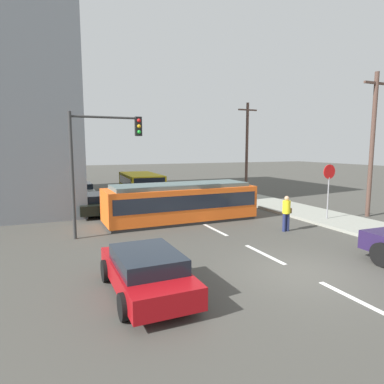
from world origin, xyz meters
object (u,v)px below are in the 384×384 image
stop_sign (329,180)px  utility_pole_mid (247,146)px  pedestrian_crossing (286,211)px  parked_sedan_furthest (69,183)px  traffic_light_mast (100,151)px  parked_sedan_far (81,190)px  utility_pole_near (372,143)px  city_bus (141,184)px  parked_sedan_near (146,271)px  parked_sedan_mid (93,203)px  streetcar_tram (181,202)px

stop_sign → utility_pole_mid: (2.26, 11.65, 1.83)m
pedestrian_crossing → stop_sign: (3.44, 0.92, 1.25)m
parked_sedan_furthest → traffic_light_mast: bearing=-88.3°
pedestrian_crossing → stop_sign: 3.77m
parked_sedan_far → utility_pole_near: utility_pole_near is taller
city_bus → pedestrian_crossing: 13.67m
stop_sign → parked_sedan_near: bearing=-156.4°
parked_sedan_mid → traffic_light_mast: bearing=-92.4°
streetcar_tram → utility_pole_mid: utility_pole_mid is taller
streetcar_tram → traffic_light_mast: size_ratio=1.49×
parked_sedan_near → parked_sedan_mid: bearing=90.0°
utility_pole_near → city_bus: bearing=129.5°
parked_sedan_far → utility_pole_near: 20.23m
parked_sedan_furthest → parked_sedan_mid: bearing=-86.4°
pedestrian_crossing → traffic_light_mast: size_ratio=0.31×
streetcar_tram → utility_pole_mid: 13.13m
parked_sedan_mid → parked_sedan_furthest: bearing=93.6°
traffic_light_mast → pedestrian_crossing: bearing=-16.9°
parked_sedan_far → stop_sign: 17.92m
pedestrian_crossing → utility_pole_near: utility_pole_near is taller
streetcar_tram → city_bus: (0.20, 9.23, 0.03)m
parked_sedan_furthest → utility_pole_mid: bearing=-28.7°
streetcar_tram → parked_sedan_mid: 5.67m
pedestrian_crossing → parked_sedan_furthest: size_ratio=0.40×
parked_sedan_furthest → stop_sign: bearing=-58.3°
pedestrian_crossing → parked_sedan_near: bearing=-153.0°
parked_sedan_near → utility_pole_near: (14.32, 4.95, 3.54)m
stop_sign → pedestrian_crossing: bearing=-165.0°
parked_sedan_near → pedestrian_crossing: bearing=27.0°
parked_sedan_mid → parked_sedan_furthest: 12.48m
utility_pole_mid → traffic_light_mast: bearing=-143.6°
streetcar_tram → stop_sign: 7.90m
city_bus → traffic_light_mast: (-4.47, -10.76, 2.69)m
parked_sedan_mid → utility_pole_near: bearing=-25.9°
parked_sedan_mid → parked_sedan_furthest: size_ratio=1.04×
streetcar_tram → parked_sedan_near: 8.93m
streetcar_tram → stop_sign: (7.20, -3.05, 1.15)m
stop_sign → utility_pole_near: 3.65m
streetcar_tram → parked_sedan_near: size_ratio=1.97×
pedestrian_crossing → traffic_light_mast: traffic_light_mast is taller
stop_sign → utility_pole_near: size_ratio=0.36×
utility_pole_near → utility_pole_mid: size_ratio=1.04×
stop_sign → traffic_light_mast: bearing=172.5°
parked_sedan_far → utility_pole_near: bearing=-43.4°
pedestrian_crossing → utility_pole_mid: 14.14m
parked_sedan_mid → traffic_light_mast: 6.33m
streetcar_tram → parked_sedan_furthest: streetcar_tram is taller
pedestrian_crossing → traffic_light_mast: (-8.03, 2.44, 2.82)m
stop_sign → utility_pole_mid: bearing=79.0°
streetcar_tram → parked_sedan_mid: bearing=135.6°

